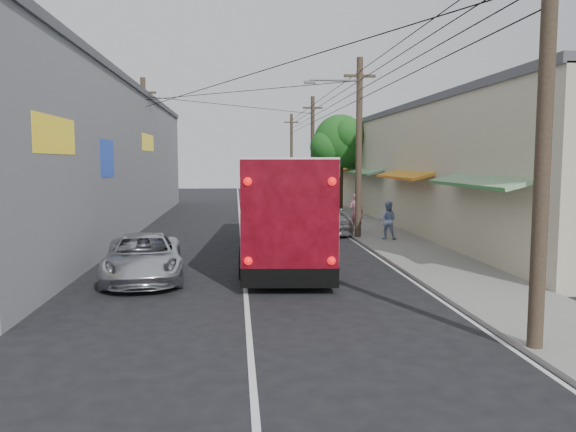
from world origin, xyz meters
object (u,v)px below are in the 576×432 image
parked_car_mid (302,206)px  pedestrian_far (388,220)px  jeepney (143,257)px  parked_suv (318,215)px  coach_bus (287,205)px  parked_car_far (296,200)px  pedestrian_near (356,212)px

parked_car_mid → pedestrian_far: 10.85m
jeepney → parked_suv: bearing=50.3°
coach_bus → parked_car_far: coach_bus is taller
parked_car_mid → jeepney: bearing=-116.7°
pedestrian_near → pedestrian_far: bearing=129.0°
jeepney → pedestrian_far: size_ratio=2.90×
parked_car_far → pedestrian_far: pedestrian_far is taller
parked_car_far → coach_bus: bearing=-104.5°
jeepney → parked_car_far: 25.47m
coach_bus → pedestrian_far: size_ratio=7.63×
parked_car_far → parked_suv: bearing=-99.2°
parked_suv → parked_car_far: 13.83m
jeepney → parked_car_far: (7.23, 24.42, -0.03)m
jeepney → pedestrian_far: bearing=29.5°
jeepney → parked_car_mid: bearing=61.6°
pedestrian_near → pedestrian_far: pedestrian_near is taller
parked_suv → jeepney: bearing=-128.5°
parked_car_mid → pedestrian_near: 7.84m
parked_car_far → pedestrian_far: 17.64m
coach_bus → parked_suv: bearing=76.9°
parked_car_far → pedestrian_far: bearing=-90.6°
pedestrian_far → parked_car_mid: bearing=-57.1°
jeepney → parked_suv: size_ratio=0.86×
parked_suv → parked_car_mid: size_ratio=1.28×
coach_bus → parked_car_mid: coach_bus is taller
parked_car_mid → pedestrian_far: (2.51, -10.56, 0.20)m
jeepney → pedestrian_near: size_ratio=2.60×
jeepney → parked_car_mid: 18.74m
pedestrian_far → pedestrian_near: bearing=-56.3°
pedestrian_near → pedestrian_far: (0.74, -2.92, -0.09)m
pedestrian_far → parked_suv: bearing=-36.3°
parked_car_far → pedestrian_near: size_ratio=2.10×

